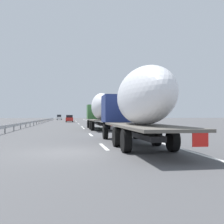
# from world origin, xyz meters

# --- Properties ---
(ground_plane) EXTENTS (260.00, 260.00, 0.00)m
(ground_plane) POSITION_xyz_m (40.00, 0.00, 0.00)
(ground_plane) COLOR #4C4C4F
(lane_stripe_0) EXTENTS (3.20, 0.20, 0.01)m
(lane_stripe_0) POSITION_xyz_m (2.00, -1.80, 0.00)
(lane_stripe_0) COLOR white
(lane_stripe_0) RESTS_ON ground_plane
(lane_stripe_1) EXTENTS (3.20, 0.20, 0.01)m
(lane_stripe_1) POSITION_xyz_m (11.03, -1.80, 0.00)
(lane_stripe_1) COLOR white
(lane_stripe_1) RESTS_ON ground_plane
(lane_stripe_2) EXTENTS (3.20, 0.20, 0.01)m
(lane_stripe_2) POSITION_xyz_m (22.88, -1.80, 0.00)
(lane_stripe_2) COLOR white
(lane_stripe_2) RESTS_ON ground_plane
(lane_stripe_3) EXTENTS (3.20, 0.20, 0.01)m
(lane_stripe_3) POSITION_xyz_m (27.40, -1.80, 0.00)
(lane_stripe_3) COLOR white
(lane_stripe_3) RESTS_ON ground_plane
(lane_stripe_4) EXTENTS (3.20, 0.20, 0.01)m
(lane_stripe_4) POSITION_xyz_m (40.54, -1.80, 0.00)
(lane_stripe_4) COLOR white
(lane_stripe_4) RESTS_ON ground_plane
(lane_stripe_5) EXTENTS (3.20, 0.20, 0.01)m
(lane_stripe_5) POSITION_xyz_m (42.79, -1.80, 0.00)
(lane_stripe_5) COLOR white
(lane_stripe_5) RESTS_ON ground_plane
(lane_stripe_6) EXTENTS (3.20, 0.20, 0.01)m
(lane_stripe_6) POSITION_xyz_m (62.74, -1.80, 0.00)
(lane_stripe_6) COLOR white
(lane_stripe_6) RESTS_ON ground_plane
(lane_stripe_7) EXTENTS (3.20, 0.20, 0.01)m
(lane_stripe_7) POSITION_xyz_m (71.63, -1.80, 0.00)
(lane_stripe_7) COLOR white
(lane_stripe_7) RESTS_ON ground_plane
(lane_stripe_8) EXTENTS (3.20, 0.20, 0.01)m
(lane_stripe_8) POSITION_xyz_m (80.30, -1.80, 0.00)
(lane_stripe_8) COLOR white
(lane_stripe_8) RESTS_ON ground_plane
(lane_stripe_9) EXTENTS (3.20, 0.20, 0.01)m
(lane_stripe_9) POSITION_xyz_m (80.75, -1.80, 0.00)
(lane_stripe_9) COLOR white
(lane_stripe_9) RESTS_ON ground_plane
(edge_line_right) EXTENTS (110.00, 0.20, 0.01)m
(edge_line_right) POSITION_xyz_m (45.00, -5.50, 0.00)
(edge_line_right) COLOR white
(edge_line_right) RESTS_ON ground_plane
(truck_lead) EXTENTS (12.55, 2.55, 4.22)m
(truck_lead) POSITION_xyz_m (19.83, -3.60, 2.41)
(truck_lead) COLOR #387038
(truck_lead) RESTS_ON ground_plane
(truck_trailing) EXTENTS (13.08, 2.55, 4.04)m
(truck_trailing) POSITION_xyz_m (1.99, -3.60, 2.35)
(truck_trailing) COLOR navy
(truck_trailing) RESTS_ON ground_plane
(car_red_compact) EXTENTS (4.55, 1.83, 1.79)m
(car_red_compact) POSITION_xyz_m (56.54, 0.03, 0.91)
(car_red_compact) COLOR red
(car_red_compact) RESTS_ON ground_plane
(car_yellow_coupe) EXTENTS (4.68, 1.84, 1.80)m
(car_yellow_coupe) POSITION_xyz_m (67.56, 0.12, 0.92)
(car_yellow_coupe) COLOR gold
(car_yellow_coupe) RESTS_ON ground_plane
(car_white_van) EXTENTS (4.78, 1.76, 1.96)m
(car_white_van) POSITION_xyz_m (92.21, 3.87, 0.97)
(car_white_van) COLOR white
(car_white_van) RESTS_ON ground_plane
(road_sign) EXTENTS (0.10, 0.90, 3.22)m
(road_sign) POSITION_xyz_m (42.45, -6.70, 2.23)
(road_sign) COLOR gray
(road_sign) RESTS_ON ground_plane
(tree_0) EXTENTS (3.80, 3.80, 5.80)m
(tree_0) POSITION_xyz_m (89.43, -11.46, 3.69)
(tree_0) COLOR #472D19
(tree_0) RESTS_ON ground_plane
(tree_1) EXTENTS (2.63, 2.63, 7.08)m
(tree_1) POSITION_xyz_m (78.93, -13.24, 4.17)
(tree_1) COLOR #472D19
(tree_1) RESTS_ON ground_plane
(tree_2) EXTENTS (3.55, 3.55, 6.91)m
(tree_2) POSITION_xyz_m (89.59, -11.53, 4.22)
(tree_2) COLOR #472D19
(tree_2) RESTS_ON ground_plane
(tree_3) EXTENTS (3.96, 3.96, 7.25)m
(tree_3) POSITION_xyz_m (22.97, -9.91, 4.41)
(tree_3) COLOR #472D19
(tree_3) RESTS_ON ground_plane
(tree_4) EXTENTS (3.26, 3.26, 6.43)m
(tree_4) POSITION_xyz_m (86.47, -13.24, 4.20)
(tree_4) COLOR #472D19
(tree_4) RESTS_ON ground_plane
(guardrail_median) EXTENTS (94.00, 0.10, 0.76)m
(guardrail_median) POSITION_xyz_m (43.00, 6.00, 0.58)
(guardrail_median) COLOR #9EA0A5
(guardrail_median) RESTS_ON ground_plane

